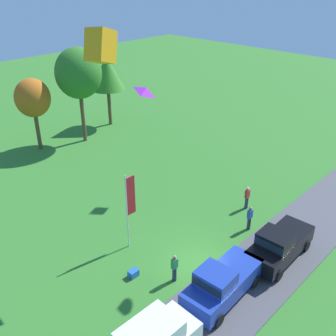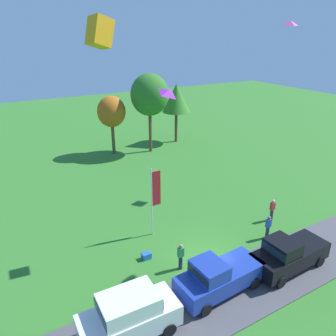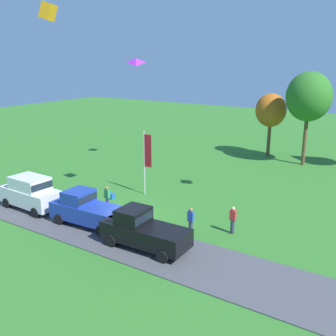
{
  "view_description": "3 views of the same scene",
  "coord_description": "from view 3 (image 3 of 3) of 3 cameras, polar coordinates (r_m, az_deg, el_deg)",
  "views": [
    {
      "loc": [
        -13.91,
        -10.86,
        15.44
      ],
      "look_at": [
        2.32,
        4.79,
        3.74
      ],
      "focal_mm": 42.0,
      "sensor_mm": 36.0,
      "label": 1
    },
    {
      "loc": [
        -10.43,
        -13.09,
        13.1
      ],
      "look_at": [
        -0.49,
        4.19,
        4.81
      ],
      "focal_mm": 35.0,
      "sensor_mm": 36.0,
      "label": 2
    },
    {
      "loc": [
        15.61,
        -18.74,
        10.21
      ],
      "look_at": [
        1.06,
        3.35,
        2.74
      ],
      "focal_mm": 42.0,
      "sensor_mm": 36.0,
      "label": 3
    }
  ],
  "objects": [
    {
      "name": "person_on_lawn",
      "position": [
        23.91,
        9.37,
        -7.43
      ],
      "size": [
        0.36,
        0.24,
        1.71
      ],
      "color": "#2D334C",
      "rests_on": "ground"
    },
    {
      "name": "car_pickup_near_entrance",
      "position": [
        21.89,
        -3.74,
        -8.85
      ],
      "size": [
        5.05,
        2.16,
        2.14
      ],
      "color": "black",
      "rests_on": "ground"
    },
    {
      "name": "ground_plane",
      "position": [
        26.44,
        -5.97,
        -7.04
      ],
      "size": [
        120.0,
        120.0,
        0.0
      ],
      "primitive_type": "plane",
      "color": "#337528"
    },
    {
      "name": "cooler_box",
      "position": [
        29.83,
        -8.3,
        -4.02
      ],
      "size": [
        0.56,
        0.4,
        0.4
      ],
      "primitive_type": "cube",
      "color": "blue",
      "rests_on": "ground"
    },
    {
      "name": "person_beside_suv",
      "position": [
        23.47,
        3.32,
        -7.69
      ],
      "size": [
        0.36,
        0.24,
        1.71
      ],
      "color": "#2D334C",
      "rests_on": "ground"
    },
    {
      "name": "tree_lone_near",
      "position": [
        39.86,
        19.77,
        9.69
      ],
      "size": [
        4.26,
        4.26,
        8.99
      ],
      "color": "brown",
      "rests_on": "ground"
    },
    {
      "name": "kite_diamond_trailing_tail",
      "position": [
        27.36,
        -4.66,
        15.3
      ],
      "size": [
        1.31,
        1.3,
        0.63
      ],
      "primitive_type": "pyramid",
      "rotation": [
        -0.42,
        0.0,
        3.71
      ],
      "color": "purple"
    },
    {
      "name": "car_pickup_by_flagpole",
      "position": [
        25.17,
        -11.73,
        -5.79
      ],
      "size": [
        5.1,
        2.26,
        2.14
      ],
      "color": "#1E389E",
      "rests_on": "ground"
    },
    {
      "name": "kite_box_high_left",
      "position": [
        28.62,
        -17.02,
        20.91
      ],
      "size": [
        1.15,
        1.03,
        1.29
      ],
      "primitive_type": "cube",
      "rotation": [
        -0.11,
        0.3,
        0.19
      ],
      "color": "orange"
    },
    {
      "name": "car_suv_mid_row",
      "position": [
        28.73,
        -19.31,
        -3.23
      ],
      "size": [
        4.65,
        2.14,
        2.28
      ],
      "color": "white",
      "rests_on": "ground"
    },
    {
      "name": "pavement_strip",
      "position": [
        24.54,
        -10.1,
        -9.01
      ],
      "size": [
        36.0,
        4.4,
        0.06
      ],
      "primitive_type": "cube",
      "color": "#4C4C51",
      "rests_on": "ground"
    },
    {
      "name": "person_watching_sky",
      "position": [
        27.45,
        -8.81,
        -4.31
      ],
      "size": [
        0.36,
        0.24,
        1.71
      ],
      "color": "#2D334C",
      "rests_on": "ground"
    },
    {
      "name": "flag_banner",
      "position": [
        29.51,
        -3.11,
        1.9
      ],
      "size": [
        0.71,
        0.08,
        4.98
      ],
      "color": "silver",
      "rests_on": "ground"
    },
    {
      "name": "tree_right_of_center",
      "position": [
        42.57,
        14.7,
        8.07
      ],
      "size": [
        3.16,
        3.16,
        6.66
      ],
      "color": "brown",
      "rests_on": "ground"
    }
  ]
}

